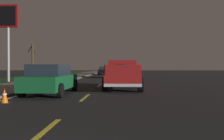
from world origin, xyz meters
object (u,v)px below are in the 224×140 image
sedan_blue (122,72)px  pickup_truck (122,74)px  sedan_black (104,71)px  bare_tree_far (33,59)px  sedan_green (51,79)px  gas_price_sign (8,24)px  traffic_cone_near (4,96)px

sedan_blue → pickup_truck: bearing=-179.9°
sedan_black → sedan_blue: (-12.49, -3.27, 0.00)m
pickup_truck → sedan_black: size_ratio=1.23×
bare_tree_far → sedan_blue: bearing=-105.9°
bare_tree_far → pickup_truck: bearing=-143.9°
pickup_truck → sedan_black: bearing=7.0°
sedan_black → sedan_green: bearing=179.2°
sedan_blue → sedan_black: bearing=14.7°
sedan_green → gas_price_sign: (9.76, 7.32, 4.86)m
sedan_green → traffic_cone_near: sedan_green is taller
sedan_black → pickup_truck: bearing=-173.0°
traffic_cone_near → sedan_green: bearing=-15.3°
sedan_black → gas_price_sign: size_ratio=0.59×
bare_tree_far → traffic_cone_near: bare_tree_far is taller
pickup_truck → sedan_green: size_ratio=1.23×
sedan_black → sedan_blue: size_ratio=1.00×
sedan_blue → bare_tree_far: 13.84m
sedan_green → sedan_blue: bearing=-12.1°
pickup_truck → bare_tree_far: size_ratio=1.12×
gas_price_sign → bare_tree_far: 11.90m
sedan_black → sedan_blue: same height
sedan_blue → traffic_cone_near: 20.88m
sedan_black → traffic_cone_near: (-32.86, 1.28, -0.50)m
traffic_cone_near → bare_tree_far: bearing=19.7°
gas_price_sign → bare_tree_far: (11.30, 2.16, -3.02)m
gas_price_sign → bare_tree_far: bearing=10.8°
sedan_green → sedan_black: same height
sedan_green → traffic_cone_near: (-3.07, 0.84, -0.50)m
sedan_black → traffic_cone_near: size_ratio=7.61×
sedan_green → gas_price_sign: size_ratio=0.59×
sedan_green → sedan_black: 29.78m
gas_price_sign → pickup_truck: bearing=-121.6°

